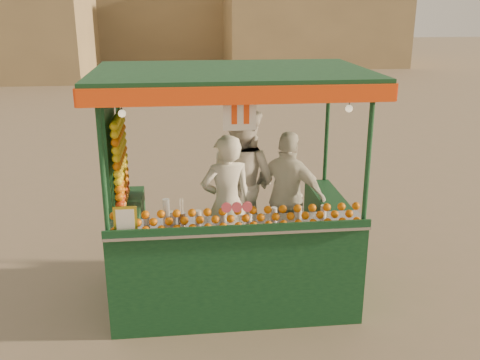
{
  "coord_description": "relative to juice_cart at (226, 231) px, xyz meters",
  "views": [
    {
      "loc": [
        -0.05,
        -5.33,
        3.22
      ],
      "look_at": [
        0.56,
        0.17,
        1.38
      ],
      "focal_mm": 40.35,
      "sensor_mm": 36.0,
      "label": 1
    }
  ],
  "objects": [
    {
      "name": "vendor_right",
      "position": [
        0.75,
        0.35,
        0.24
      ],
      "size": [
        0.97,
        0.79,
        1.55
      ],
      "rotation": [
        0.0,
        0.0,
        2.6
      ],
      "color": "silver",
      "rests_on": "ground"
    },
    {
      "name": "vendor_middle",
      "position": [
        0.24,
        0.55,
        0.37
      ],
      "size": [
        1.11,
        1.1,
        1.81
      ],
      "rotation": [
        0.0,
        0.0,
        2.4
      ],
      "color": "silver",
      "rests_on": "ground"
    },
    {
      "name": "building_right",
      "position": [
        6.6,
        23.94,
        1.67
      ],
      "size": [
        9.0,
        6.0,
        5.0
      ],
      "primitive_type": "cube",
      "color": "#9E845A",
      "rests_on": "ground"
    },
    {
      "name": "juice_cart",
      "position": [
        0.0,
        0.0,
        0.0
      ],
      "size": [
        2.83,
        1.83,
        2.57
      ],
      "color": "#0E331C",
      "rests_on": "ground"
    },
    {
      "name": "ground",
      "position": [
        -0.4,
        -0.06,
        -0.83
      ],
      "size": [
        90.0,
        90.0,
        0.0
      ],
      "primitive_type": "plane",
      "color": "#736752",
      "rests_on": "ground"
    },
    {
      "name": "vendor_left",
      "position": [
        0.02,
        0.17,
        0.26
      ],
      "size": [
        0.63,
        0.47,
        1.58
      ],
      "rotation": [
        0.0,
        0.0,
        3.31
      ],
      "color": "silver",
      "rests_on": "ground"
    }
  ]
}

